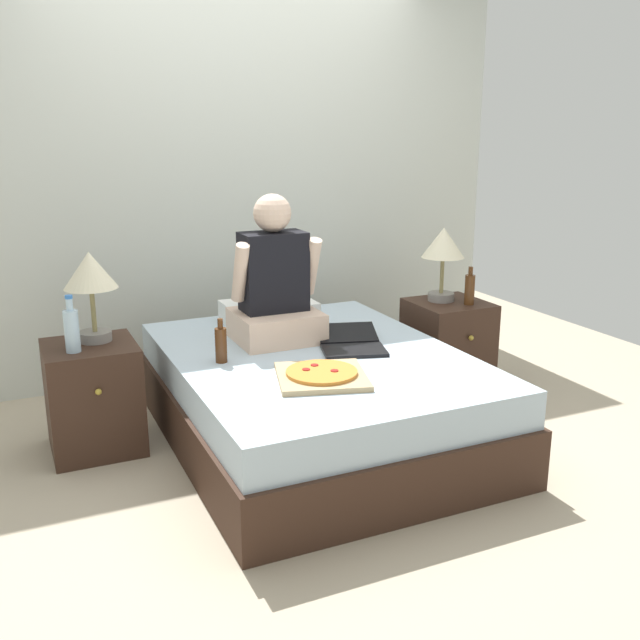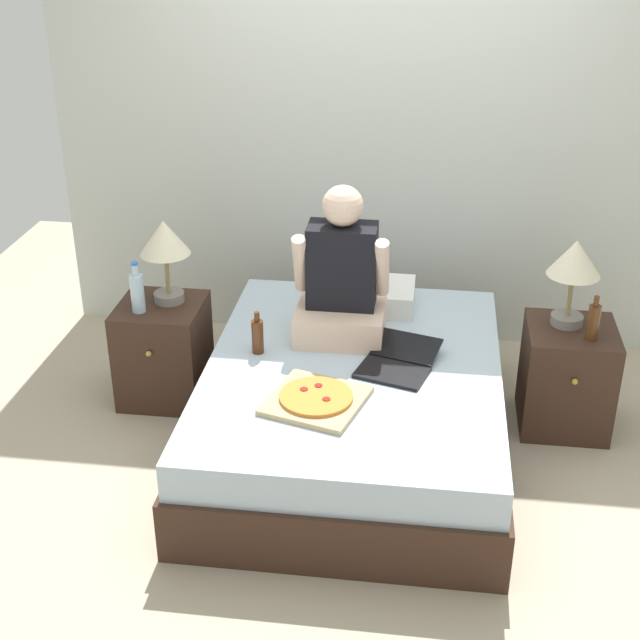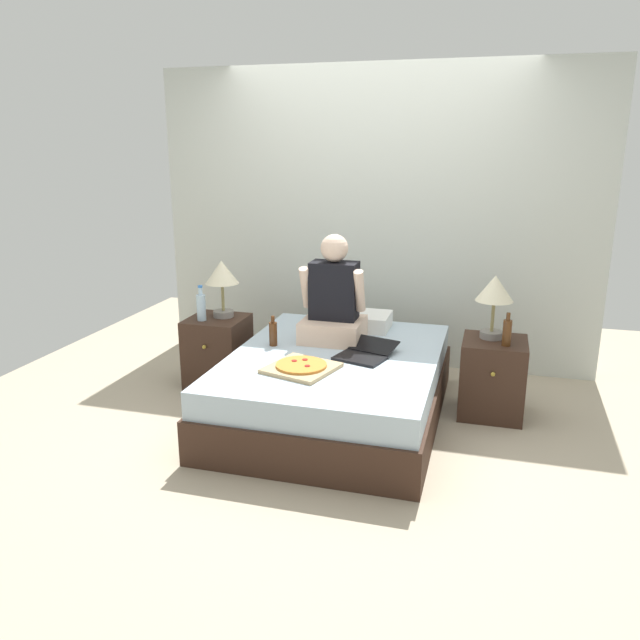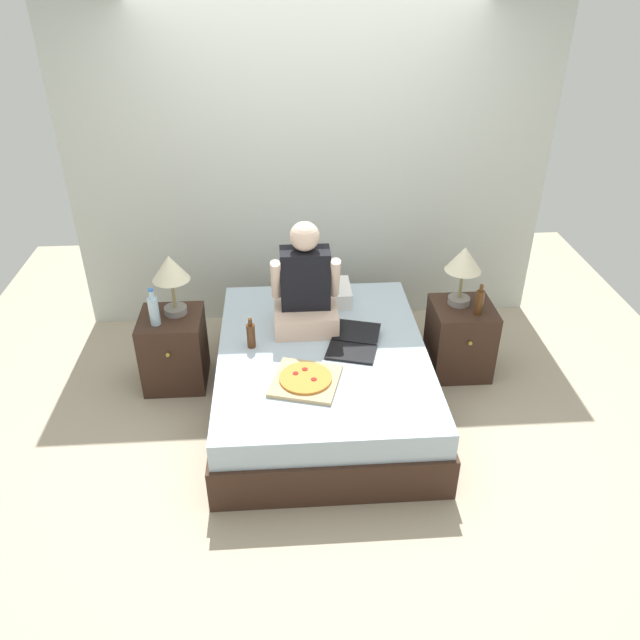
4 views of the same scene
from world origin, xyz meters
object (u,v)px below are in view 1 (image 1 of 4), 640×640
(bed, at_px, (315,397))
(lamp_on_left_nightstand, at_px, (90,277))
(laptop, at_px, (352,344))
(nightstand_left, at_px, (94,397))
(pizza_box, at_px, (322,375))
(water_bottle, at_px, (72,329))
(person_seated, at_px, (275,287))
(beer_bottle, at_px, (470,289))
(nightstand_right, at_px, (447,345))
(lamp_on_right_nightstand, at_px, (443,248))
(beer_bottle_on_bed, at_px, (221,344))

(bed, xyz_separation_m, lamp_on_left_nightstand, (-1.02, 0.41, 0.65))
(laptop, bearing_deg, nightstand_left, 164.10)
(bed, xyz_separation_m, pizza_box, (-0.13, -0.37, 0.26))
(nightstand_left, bearing_deg, water_bottle, -131.65)
(water_bottle, relative_size, person_seated, 0.35)
(pizza_box, bearing_deg, laptop, 47.02)
(beer_bottle, bearing_deg, nightstand_right, 125.01)
(lamp_on_right_nightstand, distance_m, person_seated, 1.14)
(bed, distance_m, lamp_on_left_nightstand, 1.27)
(nightstand_left, height_order, beer_bottle, beer_bottle)
(person_seated, bearing_deg, beer_bottle_on_bed, -146.33)
(water_bottle, relative_size, beer_bottle_on_bed, 1.25)
(bed, xyz_separation_m, laptop, (0.21, -0.00, 0.26))
(beer_bottle, bearing_deg, person_seated, 177.38)
(bed, distance_m, nightstand_right, 1.12)
(lamp_on_right_nightstand, bearing_deg, pizza_box, -146.35)
(lamp_on_left_nightstand, distance_m, laptop, 1.35)
(nightstand_left, distance_m, water_bottle, 0.41)
(lamp_on_left_nightstand, xyz_separation_m, person_seated, (0.92, -0.09, -0.12))
(water_bottle, height_order, person_seated, person_seated)
(lamp_on_right_nightstand, height_order, person_seated, person_seated)
(water_bottle, relative_size, pizza_box, 0.56)
(water_bottle, height_order, beer_bottle, water_bottle)
(person_seated, relative_size, beer_bottle_on_bed, 3.55)
(lamp_on_left_nightstand, height_order, lamp_on_right_nightstand, same)
(nightstand_right, xyz_separation_m, beer_bottle, (0.07, -0.10, 0.37))
(bed, xyz_separation_m, water_bottle, (-1.14, 0.27, 0.43))
(person_seated, bearing_deg, lamp_on_left_nightstand, 174.18)
(nightstand_left, xyz_separation_m, water_bottle, (-0.08, -0.09, 0.39))
(person_seated, height_order, beer_bottle_on_bed, person_seated)
(bed, xyz_separation_m, beer_bottle, (1.13, 0.26, 0.42))
(nightstand_right, distance_m, beer_bottle, 0.39)
(lamp_on_right_nightstand, relative_size, beer_bottle, 1.96)
(bed, relative_size, lamp_on_left_nightstand, 4.20)
(water_bottle, bearing_deg, beer_bottle_on_bed, -17.38)
(beer_bottle, xyz_separation_m, laptop, (-0.92, -0.26, -0.16))
(nightstand_left, height_order, laptop, nightstand_left)
(beer_bottle, height_order, person_seated, person_seated)
(beer_bottle, bearing_deg, nightstand_left, 177.38)
(bed, relative_size, person_seated, 2.42)
(beer_bottle, height_order, laptop, beer_bottle)
(water_bottle, bearing_deg, lamp_on_left_nightstand, 49.40)
(lamp_on_left_nightstand, bearing_deg, beer_bottle, -4.00)
(water_bottle, relative_size, beer_bottle, 1.20)
(laptop, bearing_deg, lamp_on_right_nightstand, 26.50)
(water_bottle, xyz_separation_m, beer_bottle, (2.27, -0.01, -0.02))
(bed, bearing_deg, nightstand_left, 161.38)
(beer_bottle_on_bed, bearing_deg, beer_bottle, 7.01)
(nightstand_right, relative_size, laptop, 1.13)
(lamp_on_right_nightstand, bearing_deg, laptop, -153.50)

